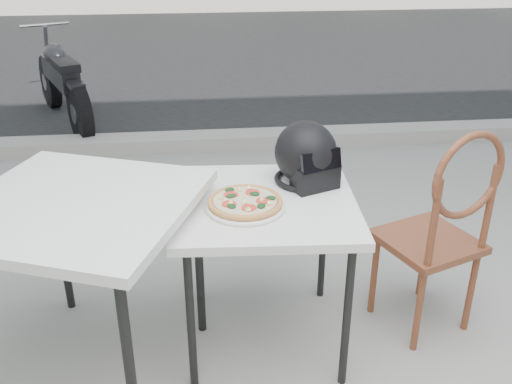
{
  "coord_description": "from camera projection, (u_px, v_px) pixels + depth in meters",
  "views": [
    {
      "loc": [
        -0.45,
        -1.68,
        1.8
      ],
      "look_at": [
        -0.22,
        0.44,
        0.78
      ],
      "focal_mm": 40.0,
      "sensor_mm": 36.0,
      "label": 1
    }
  ],
  "objects": [
    {
      "name": "helmet",
      "position": [
        307.0,
        157.0,
        2.52
      ],
      "size": [
        0.36,
        0.37,
        0.28
      ],
      "rotation": [
        0.0,
        0.0,
        0.37
      ],
      "color": "black",
      "rests_on": "cafe_table_main"
    },
    {
      "name": "cafe_table_side",
      "position": [
        78.0,
        218.0,
        2.22
      ],
      "size": [
        1.11,
        1.11,
        0.82
      ],
      "rotation": [
        0.0,
        0.0,
        -0.36
      ],
      "color": "white",
      "rests_on": "ground"
    },
    {
      "name": "cafe_table_main",
      "position": [
        265.0,
        213.0,
        2.44
      ],
      "size": [
        0.81,
        0.81,
        0.73
      ],
      "rotation": [
        0.0,
        0.0,
        -0.06
      ],
      "color": "white",
      "rests_on": "ground"
    },
    {
      "name": "motorcycle",
      "position": [
        62.0,
        83.0,
        5.42
      ],
      "size": [
        0.81,
        1.68,
        0.89
      ],
      "rotation": [
        0.0,
        0.0,
        0.41
      ],
      "color": "black",
      "rests_on": "street_asphalt"
    },
    {
      "name": "curb",
      "position": [
        249.0,
        139.0,
        4.99
      ],
      "size": [
        30.0,
        0.25,
        0.12
      ],
      "primitive_type": "cube",
      "color": "gray",
      "rests_on": "ground"
    },
    {
      "name": "street_asphalt",
      "position": [
        224.0,
        51.0,
        8.6
      ],
      "size": [
        30.0,
        8.0,
        0.0
      ],
      "primitive_type": "cube",
      "color": "black",
      "rests_on": "ground"
    },
    {
      "name": "cafe_chair_main",
      "position": [
        443.0,
        223.0,
        2.53
      ],
      "size": [
        0.52,
        0.52,
        1.04
      ],
      "rotation": [
        0.0,
        0.0,
        3.51
      ],
      "color": "brown",
      "rests_on": "ground"
    },
    {
      "name": "pizza",
      "position": [
        245.0,
        202.0,
        2.32
      ],
      "size": [
        0.41,
        0.41,
        0.04
      ],
      "rotation": [
        0.0,
        0.0,
        -0.42
      ],
      "color": "#CE8F4B",
      "rests_on": "plate"
    },
    {
      "name": "plate",
      "position": [
        245.0,
        207.0,
        2.33
      ],
      "size": [
        0.4,
        0.4,
        0.02
      ],
      "rotation": [
        0.0,
        0.0,
        0.25
      ],
      "color": "white",
      "rests_on": "cafe_table_main"
    }
  ]
}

